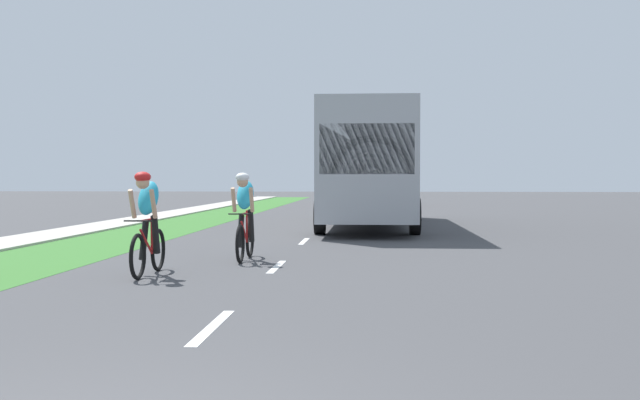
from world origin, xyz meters
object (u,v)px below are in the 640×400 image
object	(u,v)px
cyclist_trailing	(245,215)
pickup_red	(375,190)
bus_silver	(368,162)
cyclist_lead	(148,222)

from	to	relation	value
cyclist_trailing	pickup_red	size ratio (longest dim) A/B	0.34
pickup_red	cyclist_trailing	bearing A→B (deg)	-95.08
bus_silver	pickup_red	distance (m)	17.68
cyclist_trailing	bus_silver	bearing A→B (deg)	77.99
bus_silver	pickup_red	world-z (taller)	bus_silver
cyclist_lead	cyclist_trailing	distance (m)	2.46
cyclist_lead	pickup_red	size ratio (longest dim) A/B	0.34
cyclist_lead	pickup_red	world-z (taller)	pickup_red
bus_silver	pickup_red	xyz separation A→B (m)	(0.31, 17.64, -1.15)
cyclist_trailing	pickup_red	distance (m)	27.92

